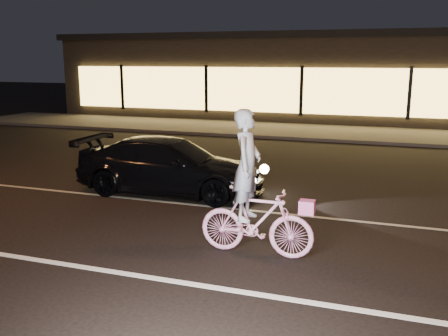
% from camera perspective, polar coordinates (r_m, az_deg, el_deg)
% --- Properties ---
extents(ground, '(90.00, 90.00, 0.00)m').
position_cam_1_polar(ground, '(8.87, -9.17, -7.62)').
color(ground, black).
rests_on(ground, ground).
extents(lane_stripe_near, '(60.00, 0.12, 0.01)m').
position_cam_1_polar(lane_stripe_near, '(7.68, -14.52, -11.10)').
color(lane_stripe_near, silver).
rests_on(lane_stripe_near, ground).
extents(lane_stripe_far, '(60.00, 0.10, 0.01)m').
position_cam_1_polar(lane_stripe_far, '(10.58, -4.08, -4.14)').
color(lane_stripe_far, gray).
rests_on(lane_stripe_far, ground).
extents(sidewalk, '(30.00, 4.00, 0.12)m').
position_cam_1_polar(sidewalk, '(20.92, 7.80, 4.22)').
color(sidewalk, '#383533').
rests_on(sidewalk, ground).
extents(storefront, '(25.40, 8.42, 4.20)m').
position_cam_1_polar(storefront, '(26.60, 10.51, 10.39)').
color(storefront, black).
rests_on(storefront, ground).
extents(cyclist, '(1.81, 0.62, 2.28)m').
position_cam_1_polar(cyclist, '(7.72, 3.43, -4.20)').
color(cyclist, '#E43491').
rests_on(cyclist, ground).
extents(sedan, '(4.34, 1.82, 1.25)m').
position_cam_1_polar(sedan, '(11.38, -6.15, 0.23)').
color(sedan, black).
rests_on(sedan, ground).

